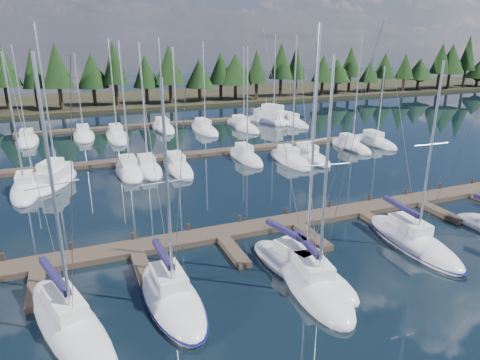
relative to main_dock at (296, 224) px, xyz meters
name	(u,v)px	position (x,y,z in m)	size (l,w,h in m)	color
ground	(236,178)	(0.00, 12.64, -0.20)	(260.00, 260.00, 0.00)	black
far_shore	(139,99)	(0.00, 72.64, 0.10)	(220.00, 30.00, 0.60)	#2A2717
main_dock	(296,224)	(0.00, 0.00, 0.00)	(44.00, 6.13, 0.90)	#483A2D
back_docks	(186,137)	(0.00, 32.23, 0.00)	(50.00, 21.80, 0.40)	#483A2D
front_sailboat_0	(70,324)	(-16.27, -6.43, 0.09)	(5.38, 10.48, 14.04)	silver
front_sailboat_1	(172,297)	(-11.07, -6.02, 0.07)	(3.34, 8.68, 12.82)	silver
front_sailboat_2	(301,268)	(-3.04, -6.02, 0.09)	(4.66, 9.25, 15.23)	silver
front_sailboat_3	(315,285)	(-3.18, -7.92, 0.09)	(3.79, 8.22, 13.76)	silver
front_sailboat_4	(412,241)	(6.05, -5.59, 0.07)	(3.50, 9.64, 13.22)	silver
back_sailboat_rows	(200,143)	(0.75, 27.70, 0.06)	(46.22, 32.70, 15.77)	silver
motor_yacht_left	(55,179)	(-17.16, 17.68, 0.24)	(5.73, 8.36, 3.98)	silver
motor_yacht_right	(270,119)	(16.40, 38.63, 0.33)	(6.79, 10.29, 4.90)	silver
tree_line	(147,70)	(0.46, 62.82, 7.08)	(187.35, 12.07, 13.50)	black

